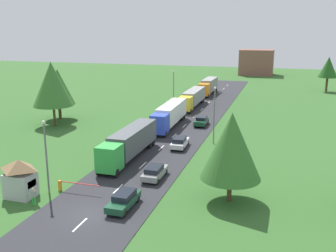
{
  "coord_description": "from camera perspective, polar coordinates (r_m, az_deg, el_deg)",
  "views": [
    {
      "loc": [
        15.59,
        -28.06,
        16.11
      ],
      "look_at": [
        -0.58,
        25.81,
        1.89
      ],
      "focal_mm": 41.37,
      "sensor_mm": 36.0,
      "label": 1
    }
  ],
  "objects": [
    {
      "name": "lane_marking_centre",
      "position": [
        55.95,
        -0.2,
        -2.48
      ],
      "size": [
        0.16,
        124.7,
        0.01
      ],
      "color": "white",
      "rests_on": "road"
    },
    {
      "name": "car_lead",
      "position": [
        36.36,
        -6.54,
        -10.76
      ],
      "size": [
        1.82,
        4.53,
        1.46
      ],
      "color": "#19472D",
      "rests_on": "road"
    },
    {
      "name": "ground_plane",
      "position": [
        35.91,
        -11.31,
        -12.76
      ],
      "size": [
        280.0,
        280.0,
        0.0
      ],
      "primitive_type": "plane",
      "color": "#336028"
    },
    {
      "name": "car_second",
      "position": [
        42.72,
        -1.98,
        -6.79
      ],
      "size": [
        1.86,
        4.4,
        1.45
      ],
      "color": "gray",
      "rests_on": "road"
    },
    {
      "name": "lamppost_second",
      "position": [
        55.0,
        6.84,
        2.0
      ],
      "size": [
        0.36,
        0.36,
        8.24
      ],
      "color": "slate",
      "rests_on": "ground"
    },
    {
      "name": "person_second",
      "position": [
        42.05,
        -19.82,
        -7.8
      ],
      "size": [
        0.38,
        0.24,
        1.83
      ],
      "color": "black",
      "rests_on": "ground"
    },
    {
      "name": "tree_maple",
      "position": [
        36.46,
        9.3,
        -2.92
      ],
      "size": [
        5.76,
        5.76,
        8.68
      ],
      "color": "#513823",
      "rests_on": "ground"
    },
    {
      "name": "lamppost_third",
      "position": [
        80.61,
        0.83,
        5.8
      ],
      "size": [
        0.36,
        0.36,
        7.76
      ],
      "color": "slate",
      "rests_on": "ground"
    },
    {
      "name": "car_third",
      "position": [
        53.5,
        1.74,
        -2.4
      ],
      "size": [
        1.97,
        4.52,
        1.51
      ],
      "color": "white",
      "rests_on": "road"
    },
    {
      "name": "lamppost_lead",
      "position": [
        39.88,
        -17.52,
        -3.83
      ],
      "size": [
        0.36,
        0.36,
        7.52
      ],
      "color": "slate",
      "rests_on": "ground"
    },
    {
      "name": "guard_booth",
      "position": [
        40.61,
        -20.99,
        -7.15
      ],
      "size": [
        3.06,
        2.53,
        3.86
      ],
      "color": "#B2B2B7",
      "rests_on": "ground"
    },
    {
      "name": "tree_oak",
      "position": [
        109.59,
        22.55,
        7.98
      ],
      "size": [
        4.83,
        4.83,
        9.0
      ],
      "color": "#513823",
      "rests_on": "ground"
    },
    {
      "name": "tree_pine",
      "position": [
        67.59,
        -16.72,
        5.94
      ],
      "size": [
        6.69,
        6.69,
        10.8
      ],
      "color": "#513823",
      "rests_on": "ground"
    },
    {
      "name": "person_third",
      "position": [
        38.79,
        -19.18,
        -9.76
      ],
      "size": [
        0.38,
        0.22,
        1.69
      ],
      "color": "green",
      "rests_on": "ground"
    },
    {
      "name": "road",
      "position": [
        57.13,
        0.17,
        -2.16
      ],
      "size": [
        10.0,
        140.0,
        0.06
      ],
      "primitive_type": "cube",
      "color": "#2B2B30",
      "rests_on": "ground"
    },
    {
      "name": "truck_fourth",
      "position": [
        97.76,
        5.98,
        5.92
      ],
      "size": [
        2.66,
        12.36,
        3.77
      ],
      "color": "orange",
      "rests_on": "road"
    },
    {
      "name": "distant_building",
      "position": [
        143.12,
        12.91,
        9.15
      ],
      "size": [
        11.6,
        9.7,
        8.84
      ],
      "primitive_type": "cube",
      "color": "brown",
      "rests_on": "ground"
    },
    {
      "name": "car_fourth",
      "position": [
        65.99,
        4.95,
        0.77
      ],
      "size": [
        1.92,
        4.33,
        1.53
      ],
      "color": "#19472D",
      "rests_on": "road"
    },
    {
      "name": "truck_second",
      "position": [
        64.71,
        0.27,
        1.75
      ],
      "size": [
        2.9,
        14.66,
        3.67
      ],
      "color": "blue",
      "rests_on": "road"
    },
    {
      "name": "truck_third",
      "position": [
        81.29,
        3.65,
        4.2
      ],
      "size": [
        2.51,
        14.37,
        3.45
      ],
      "color": "yellow",
      "rests_on": "road"
    },
    {
      "name": "tree_birch",
      "position": [
        72.61,
        -15.87,
        5.55
      ],
      "size": [
        5.78,
        5.78,
        9.08
      ],
      "color": "#513823",
      "rests_on": "ground"
    },
    {
      "name": "barrier_gate",
      "position": [
        41.03,
        -14.71,
        -8.37
      ],
      "size": [
        4.64,
        0.28,
        1.05
      ],
      "color": "orange",
      "rests_on": "ground"
    },
    {
      "name": "person_lead",
      "position": [
        40.47,
        -20.97,
        -8.92
      ],
      "size": [
        0.38,
        0.22,
        1.68
      ],
      "color": "orange",
      "rests_on": "ground"
    },
    {
      "name": "truck_lead",
      "position": [
        49.06,
        -5.69,
        -2.4
      ],
      "size": [
        2.53,
        14.15,
        3.66
      ],
      "color": "green",
      "rests_on": "road"
    }
  ]
}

